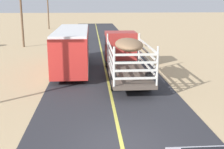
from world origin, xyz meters
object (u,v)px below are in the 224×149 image
at_px(power_pole_mid, 21,14).
at_px(bus, 72,48).
at_px(livestock_truck, 123,50).
at_px(power_pole_far, 48,5).

bearing_deg(power_pole_mid, bus, -61.70).
height_order(livestock_truck, power_pole_far, power_pole_far).
height_order(power_pole_mid, power_pole_far, power_pole_far).
distance_m(livestock_truck, power_pole_mid, 17.35).
bearing_deg(power_pole_mid, livestock_truck, -52.68).
height_order(livestock_truck, bus, bus).
bearing_deg(bus, power_pole_mid, 118.30).
xyz_separation_m(livestock_truck, power_pole_mid, (-10.44, 13.70, 2.09)).
bearing_deg(power_pole_mid, power_pole_far, 90.00).
bearing_deg(bus, power_pole_far, 100.77).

